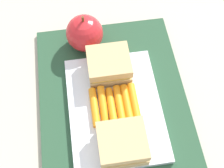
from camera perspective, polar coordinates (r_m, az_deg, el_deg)
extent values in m
plane|color=#B7AD99|center=(0.60, 0.18, -2.97)|extent=(2.40, 2.40, 0.00)
cube|color=#284C33|center=(0.60, 0.18, -2.76)|extent=(0.36, 0.28, 0.01)
cube|color=white|center=(0.58, 0.55, -4.48)|extent=(0.23, 0.17, 0.01)
cube|color=tan|center=(0.53, 1.86, -11.35)|extent=(0.07, 0.08, 0.02)
cube|color=#F4CC4C|center=(0.52, 1.90, -10.92)|extent=(0.07, 0.07, 0.01)
cube|color=tan|center=(0.51, 1.95, -10.47)|extent=(0.07, 0.08, 0.02)
cube|color=tan|center=(0.60, -0.57, 2.84)|extent=(0.07, 0.08, 0.02)
cube|color=#F4CC4C|center=(0.59, -0.58, 3.51)|extent=(0.07, 0.07, 0.01)
cube|color=tan|center=(0.58, -0.59, 4.20)|extent=(0.07, 0.08, 0.02)
cylinder|color=orange|center=(0.57, 4.14, -3.37)|extent=(0.08, 0.01, 0.01)
cylinder|color=orange|center=(0.57, 2.77, -3.58)|extent=(0.08, 0.01, 0.02)
cylinder|color=orange|center=(0.57, 1.39, -3.75)|extent=(0.08, 0.01, 0.02)
cylinder|color=orange|center=(0.56, -0.10, -4.13)|extent=(0.08, 0.01, 0.02)
cylinder|color=orange|center=(0.56, -1.65, -4.06)|extent=(0.08, 0.01, 0.02)
cylinder|color=orange|center=(0.56, -3.25, -4.31)|extent=(0.08, 0.01, 0.01)
sphere|color=red|center=(0.63, -5.09, 9.33)|extent=(0.07, 0.07, 0.07)
cylinder|color=brown|center=(0.60, -5.41, 11.85)|extent=(0.01, 0.01, 0.01)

